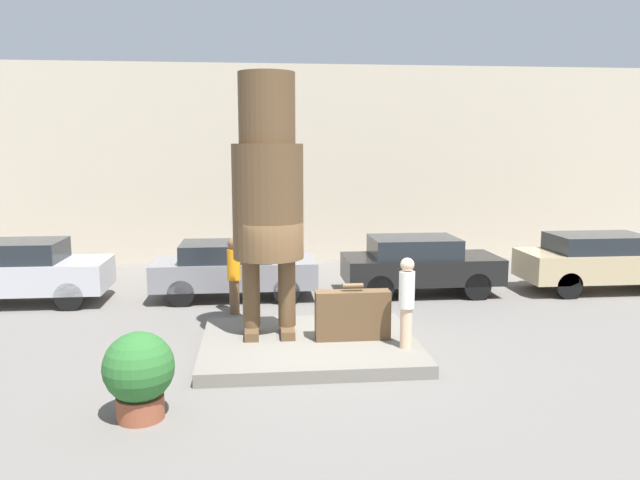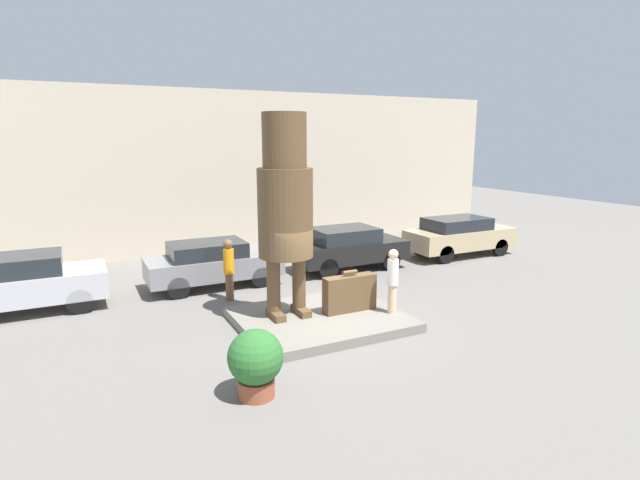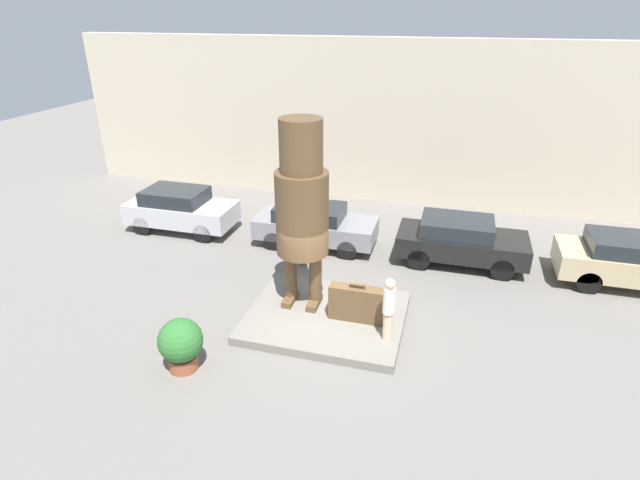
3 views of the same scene
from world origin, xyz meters
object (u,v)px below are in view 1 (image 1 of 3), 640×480
(giant_suitcase, at_px, (353,315))
(parked_car_grey, at_px, (233,268))
(tourist, at_px, (407,299))
(parked_car_black, at_px, (419,263))
(parked_car_silver, at_px, (24,270))
(worker_hivis, at_px, (234,272))
(statue_figure, at_px, (268,185))
(parked_car_tan, at_px, (603,260))
(planter_pot, at_px, (139,372))

(giant_suitcase, xyz_separation_m, parked_car_grey, (-2.46, 4.53, 0.08))
(giant_suitcase, xyz_separation_m, tourist, (0.90, -0.64, 0.45))
(parked_car_black, bearing_deg, giant_suitcase, -119.11)
(parked_car_silver, xyz_separation_m, worker_hivis, (5.29, -1.49, 0.14))
(statue_figure, distance_m, tourist, 3.42)
(worker_hivis, bearing_deg, parked_car_grey, 93.08)
(giant_suitcase, relative_size, parked_car_tan, 0.32)
(statue_figure, distance_m, parked_car_tan, 10.27)
(statue_figure, height_order, tourist, statue_figure)
(giant_suitcase, distance_m, tourist, 1.20)
(parked_car_silver, distance_m, parked_car_grey, 5.21)
(worker_hivis, bearing_deg, statue_figure, -72.77)
(statue_figure, distance_m, parked_car_grey, 4.81)
(giant_suitcase, relative_size, parked_car_black, 0.35)
(statue_figure, relative_size, parked_car_silver, 1.27)
(tourist, distance_m, parked_car_tan, 8.36)
(statue_figure, bearing_deg, parked_car_grey, 101.94)
(parked_car_black, xyz_separation_m, parked_car_tan, (5.11, -0.16, 0.02))
(parked_car_silver, height_order, parked_car_tan, parked_car_silver)
(statue_figure, relative_size, tourist, 2.99)
(parked_car_silver, relative_size, parked_car_grey, 0.95)
(giant_suitcase, bearing_deg, parked_car_black, 60.89)
(tourist, distance_m, worker_hivis, 4.88)
(statue_figure, bearing_deg, worker_hivis, 107.23)
(parked_car_grey, distance_m, parked_car_black, 4.96)
(parked_car_grey, xyz_separation_m, planter_pot, (-1.10, -7.26, -0.09))
(parked_car_black, bearing_deg, parked_car_grey, 179.55)
(statue_figure, height_order, parked_car_tan, statue_figure)
(tourist, xyz_separation_m, worker_hivis, (-3.28, 3.61, -0.17))
(planter_pot, distance_m, worker_hivis, 5.82)
(giant_suitcase, height_order, parked_car_tan, parked_car_tan)
(statue_figure, relative_size, parked_car_tan, 1.12)
(statue_figure, bearing_deg, parked_car_black, 44.48)
(tourist, xyz_separation_m, parked_car_tan, (6.71, 4.98, -0.32))
(parked_car_grey, xyz_separation_m, parked_car_tan, (10.07, -0.20, 0.05))
(statue_figure, height_order, worker_hivis, statue_figure)
(statue_figure, xyz_separation_m, parked_car_black, (4.10, 4.03, -2.38))
(statue_figure, distance_m, worker_hivis, 3.43)
(parked_car_silver, bearing_deg, statue_figure, -33.35)
(parked_car_black, distance_m, worker_hivis, 5.11)
(giant_suitcase, height_order, parked_car_black, parked_car_black)
(worker_hivis, bearing_deg, parked_car_silver, 164.27)
(giant_suitcase, distance_m, parked_car_tan, 8.76)
(parked_car_grey, bearing_deg, parked_car_silver, -179.18)
(giant_suitcase, bearing_deg, planter_pot, -142.51)
(giant_suitcase, height_order, parked_car_grey, parked_car_grey)
(parked_car_tan, bearing_deg, planter_pot, -147.71)
(parked_car_grey, bearing_deg, giant_suitcase, -61.50)
(parked_car_silver, height_order, parked_car_grey, parked_car_silver)
(parked_car_silver, distance_m, parked_car_tan, 15.28)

